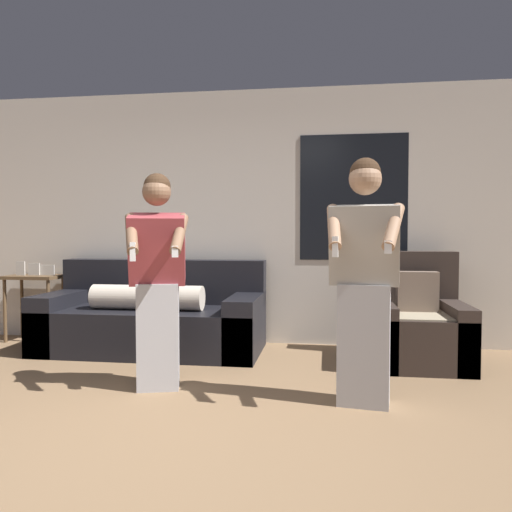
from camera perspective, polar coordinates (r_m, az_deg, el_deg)
ground_plane at (r=2.91m, az=-14.79°, el=-21.21°), size 14.00×14.00×0.00m
wall_back at (r=5.41m, az=-2.90°, el=4.47°), size 6.87×0.07×2.70m
couch at (r=5.17m, az=-11.63°, el=-7.09°), size 2.18×0.97×0.90m
armchair at (r=4.81m, az=17.93°, el=-7.68°), size 0.82×0.92×1.00m
side_table at (r=6.00m, az=-23.99°, el=-3.10°), size 0.58×0.38×0.87m
person_left at (r=3.80m, az=-11.17°, el=-2.80°), size 0.50×0.58×1.62m
person_right at (r=3.46m, az=12.28°, el=-2.89°), size 0.52×0.52×1.68m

